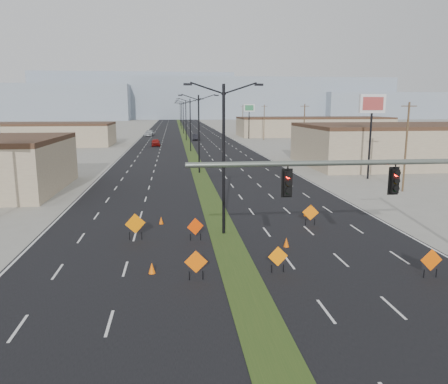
{
  "coord_description": "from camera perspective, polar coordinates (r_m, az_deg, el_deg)",
  "views": [
    {
      "loc": [
        -3.28,
        -16.58,
        8.57
      ],
      "look_at": [
        -0.14,
        10.56,
        3.2
      ],
      "focal_mm": 35.0,
      "sensor_mm": 36.0,
      "label": 1
    }
  ],
  "objects": [
    {
      "name": "signal_mast",
      "position": [
        22.35,
        25.5,
        0.29
      ],
      "size": [
        16.3,
        0.6,
        8.0
      ],
      "color": "slate",
      "rests_on": "ground"
    },
    {
      "name": "road_surface",
      "position": [
        116.94,
        -5.01,
        6.88
      ],
      "size": [
        25.0,
        400.0,
        0.02
      ],
      "primitive_type": "cube",
      "color": "black",
      "rests_on": "ground"
    },
    {
      "name": "cone_0",
      "position": [
        23.34,
        -9.4,
        -9.79
      ],
      "size": [
        0.47,
        0.47,
        0.6
      ],
      "primitive_type": "cone",
      "rotation": [
        0.0,
        0.0,
        0.38
      ],
      "color": "#FF6505",
      "rests_on": "ground"
    },
    {
      "name": "car_left",
      "position": [
        97.29,
        -8.92,
        6.41
      ],
      "size": [
        2.12,
        4.79,
        1.6
      ],
      "primitive_type": "imported",
      "rotation": [
        0.0,
        0.0,
        0.05
      ],
      "color": "maroon",
      "rests_on": "ground"
    },
    {
      "name": "utility_pole_0",
      "position": [
        47.82,
        22.68,
        5.59
      ],
      "size": [
        1.6,
        0.2,
        9.0
      ],
      "color": "#4C3823",
      "rests_on": "ground"
    },
    {
      "name": "construction_sign_3",
      "position": [
        23.15,
        7.06,
        -8.48
      ],
      "size": [
        1.08,
        0.14,
        1.44
      ],
      "rotation": [
        0.0,
        0.0,
        0.09
      ],
      "color": "orange",
      "rests_on": "ground"
    },
    {
      "name": "pole_sign_east_near",
      "position": [
        54.7,
        18.77,
        10.12
      ],
      "size": [
        3.27,
        0.64,
        9.97
      ],
      "rotation": [
        0.0,
        0.0,
        0.08
      ],
      "color": "black",
      "rests_on": "ground"
    },
    {
      "name": "car_mid",
      "position": [
        113.61,
        -3.61,
        7.17
      ],
      "size": [
        2.12,
        4.87,
        1.56
      ],
      "primitive_type": "imported",
      "rotation": [
        0.0,
        0.0,
        -0.1
      ],
      "color": "black",
      "rests_on": "ground"
    },
    {
      "name": "streetlight_6",
      "position": [
        196.64,
        -5.73,
        10.15
      ],
      "size": [
        5.15,
        0.24,
        10.02
      ],
      "color": "black",
      "rests_on": "ground"
    },
    {
      "name": "ground",
      "position": [
        18.95,
        4.26,
        -15.8
      ],
      "size": [
        600.0,
        600.0,
        0.0
      ],
      "primitive_type": "plane",
      "color": "gray",
      "rests_on": "ground"
    },
    {
      "name": "cone_3",
      "position": [
        32.67,
        -8.21,
        -3.69
      ],
      "size": [
        0.45,
        0.45,
        0.57
      ],
      "primitive_type": "cone",
      "rotation": [
        0.0,
        0.0,
        -0.43
      ],
      "color": "#DF5604",
      "rests_on": "ground"
    },
    {
      "name": "construction_sign_0",
      "position": [
        28.92,
        -11.52,
        -4.18
      ],
      "size": [
        1.28,
        0.45,
        1.78
      ],
      "rotation": [
        0.0,
        0.0,
        0.31
      ],
      "color": "orange",
      "rests_on": "ground"
    },
    {
      "name": "building_se_far",
      "position": [
        133.28,
        11.58,
        8.29
      ],
      "size": [
        44.0,
        16.0,
        5.0
      ],
      "primitive_type": "cube",
      "color": "tan",
      "rests_on": "ground"
    },
    {
      "name": "mesa_east",
      "position": [
        357.19,
        24.69,
        10.2
      ],
      "size": [
        160.0,
        50.0,
        18.0
      ],
      "primitive_type": "cube",
      "color": "#8B98AC",
      "rests_on": "ground"
    },
    {
      "name": "construction_sign_2",
      "position": [
        28.36,
        -3.77,
        -4.64
      ],
      "size": [
        1.08,
        0.42,
        1.51
      ],
      "rotation": [
        0.0,
        0.0,
        0.34
      ],
      "color": "#EF3F05",
      "rests_on": "ground"
    },
    {
      "name": "building_se_near",
      "position": [
        72.22,
        24.63,
        5.49
      ],
      "size": [
        36.0,
        18.0,
        5.5
      ],
      "primitive_type": "cube",
      "color": "tan",
      "rests_on": "ground"
    },
    {
      "name": "streetlight_5",
      "position": [
        168.64,
        -5.56,
        10.0
      ],
      "size": [
        5.15,
        0.24,
        10.02
      ],
      "color": "black",
      "rests_on": "ground"
    },
    {
      "name": "construction_sign_4",
      "position": [
        24.63,
        25.45,
        -8.15
      ],
      "size": [
        1.15,
        0.05,
        1.54
      ],
      "rotation": [
        0.0,
        0.0,
        0.01
      ],
      "color": "#E55304",
      "rests_on": "ground"
    },
    {
      "name": "utility_pole_3",
      "position": [
        148.47,
        2.46,
        9.61
      ],
      "size": [
        1.6,
        0.2,
        9.0
      ],
      "color": "#4C3823",
      "rests_on": "ground"
    },
    {
      "name": "construction_sign_1",
      "position": [
        22.05,
        -3.68,
        -9.23
      ],
      "size": [
        1.17,
        0.11,
        1.55
      ],
      "rotation": [
        0.0,
        0.0,
        -0.06
      ],
      "color": "#EF5D05",
      "rests_on": "ground"
    },
    {
      "name": "building_sw_far",
      "position": [
        105.75,
        -22.51,
        6.86
      ],
      "size": [
        30.0,
        14.0,
        4.5
      ],
      "primitive_type": "cube",
      "color": "tan",
      "rests_on": "ground"
    },
    {
      "name": "construction_sign_5",
      "position": [
        32.47,
        11.23,
        -2.73
      ],
      "size": [
        1.14,
        0.35,
        1.56
      ],
      "rotation": [
        0.0,
        0.0,
        -0.26
      ],
      "color": "orange",
      "rests_on": "ground"
    },
    {
      "name": "mesa_backdrop",
      "position": [
        337.72,
        -11.39,
        12.17
      ],
      "size": [
        140.0,
        50.0,
        32.0
      ],
      "primitive_type": "cube",
      "color": "#8B98AC",
      "rests_on": "ground"
    },
    {
      "name": "streetlight_3",
      "position": [
        112.67,
        -4.99,
        9.48
      ],
      "size": [
        5.15,
        0.24,
        10.02
      ],
      "color": "black",
      "rests_on": "ground"
    },
    {
      "name": "cone_2",
      "position": [
        35.23,
        10.65,
        -2.67
      ],
      "size": [
        0.41,
        0.41,
        0.58
      ],
      "primitive_type": "cone",
      "rotation": [
        0.0,
        0.0,
        -0.19
      ],
      "color": "#DD5704",
      "rests_on": "ground"
    },
    {
      "name": "streetlight_2",
      "position": [
        84.71,
        -4.42,
        8.96
      ],
      "size": [
        5.15,
        0.24,
        10.02
      ],
      "color": "black",
      "rests_on": "ground"
    },
    {
      "name": "streetlight_4",
      "position": [
        140.66,
        -5.33,
        9.79
      ],
      "size": [
        5.15,
        0.24,
        10.02
      ],
      "color": "black",
      "rests_on": "ground"
    },
    {
      "name": "cone_1",
      "position": [
        27.45,
        8.15,
        -6.54
      ],
      "size": [
        0.37,
        0.37,
        0.6
      ],
      "primitive_type": "cone",
      "rotation": [
        0.0,
        0.0,
        -0.03
      ],
      "color": "#DE5404",
      "rests_on": "ground"
    },
    {
      "name": "median_strip",
      "position": [
        116.94,
        -5.01,
        6.88
      ],
      "size": [
        2.0,
        400.0,
        0.04
      ],
      "primitive_type": "cube",
      "color": "#274318",
      "rests_on": "ground"
    },
    {
      "name": "mesa_center",
      "position": [
        319.57,
        1.22,
        12.09
      ],
      "size": [
        220.0,
        50.0,
        28.0
      ],
      "primitive_type": "cube",
      "color": "#8B98AC",
      "rests_on": "ground"
    },
    {
      "name": "utility_pole_2",
      "position": [
        114.05,
        5.25,
        9.12
      ],
      "size": [
        1.6,
        0.2,
        9.0
      ],
      "color": "#4C3823",
      "rests_on": "ground"
    },
    {
      "name": "streetlight_0",
      "position": [
        28.94,
        -0.05,
        4.87
      ],
      "size": [
        5.15,
        0.24,
        10.02
      ],
      "color": "black",
      "rests_on": "ground"
    },
    {
      "name": "utility_pole_1",
      "position": [
        80.14,
        10.41,
        8.15
      ],
      "size": [
        1.6,
        0.2,
        9.0
      ],
      "color": "#4C3823",
      "rests_on": "ground"
    },
    {
      "name": "car_far",
      "position": [
        131.44,
        -9.77,
        7.58
      ],
      "size": [
        2.76,
        5.76,
        1.62
      ],
      "primitive_type": "imported",
      "rotation": [
        0.0,
        0.0,
        -0.09
      ],
      "color": "#B0B6BA",
      "rests_on": "ground"
    },
    {
      "name": "streetlight_1",
      "position": [
        56.77,
        -3.3,
        7.92
      ],
      "size": [
        5.15,
        0.24,
        10.02
      ],
      "color": "black",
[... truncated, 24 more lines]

